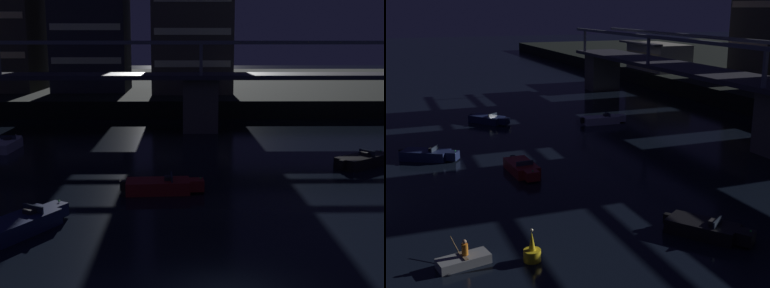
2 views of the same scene
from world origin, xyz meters
TOP-DOWN VIEW (x-y plane):
  - waterfront_pavilion at (-43.38, 48.39)m, footprint 12.40×7.40m
  - speedboat_near_left at (-17.22, 26.69)m, footprint 1.94×5.21m
  - speedboat_near_center at (-21.96, 14.92)m, footprint 4.62×4.10m
  - speedboat_near_right at (11.73, 20.30)m, footprint 4.72×3.94m
  - speedboat_mid_left at (-9.56, 7.22)m, footprint 3.63×4.86m
  - speedboat_far_left at (-3.08, 13.68)m, footprint 5.22×2.03m
  - channel_buoy at (11.07, 10.34)m, footprint 0.90×0.90m
  - dinghy_with_paddler at (10.29, 7.02)m, footprint 2.58×2.77m

SIDE VIEW (x-z plane):
  - dinghy_with_paddler at x=10.29m, z-range -0.40..0.96m
  - speedboat_near_left at x=-17.22m, z-range -0.17..0.99m
  - speedboat_near_center at x=-21.96m, z-range -0.17..0.99m
  - speedboat_near_right at x=11.73m, z-range -0.17..0.99m
  - speedboat_mid_left at x=-9.56m, z-range -0.17..0.99m
  - speedboat_far_left at x=-3.08m, z-range -0.17..0.99m
  - channel_buoy at x=11.07m, z-range -0.40..1.36m
  - waterfront_pavilion at x=-43.38m, z-range 2.09..6.79m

